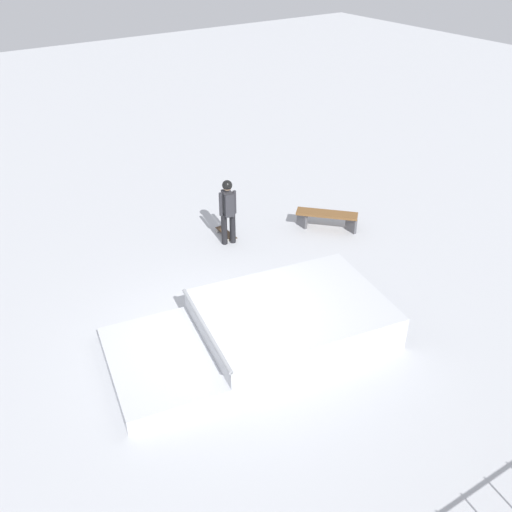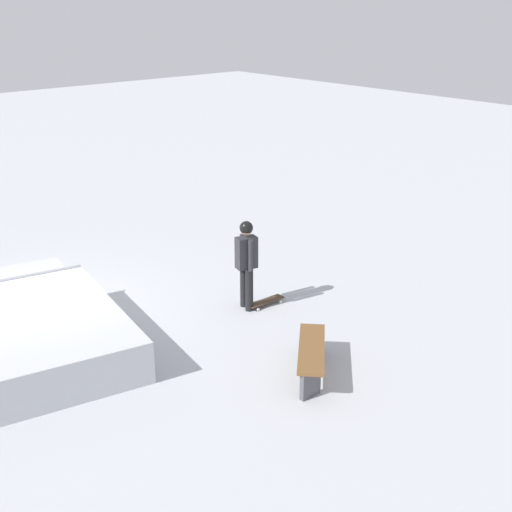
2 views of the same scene
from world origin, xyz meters
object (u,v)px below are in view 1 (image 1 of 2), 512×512
(skateboard, at_px, (226,233))
(park_bench, at_px, (327,217))
(skate_ramp, at_px, (270,326))
(skater, at_px, (228,207))

(skateboard, distance_m, park_bench, 2.68)
(skate_ramp, height_order, skateboard, skate_ramp)
(skate_ramp, xyz_separation_m, park_bench, (-3.86, -2.82, 0.04))
(skate_ramp, bearing_deg, park_bench, -132.86)
(skate_ramp, bearing_deg, skateboard, -99.24)
(skate_ramp, xyz_separation_m, skater, (-1.34, -3.66, 0.69))
(park_bench, bearing_deg, skateboard, -26.73)
(skateboard, height_order, park_bench, park_bench)
(skateboard, bearing_deg, skate_ramp, -18.69)
(skateboard, relative_size, park_bench, 0.56)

